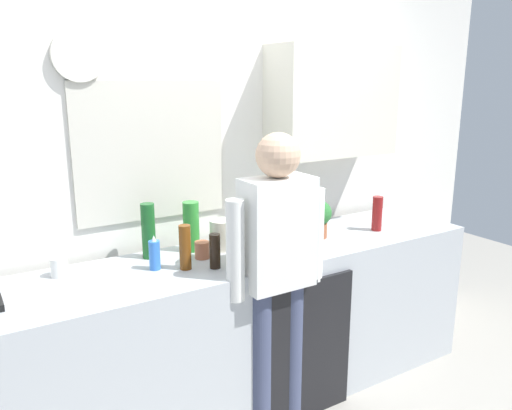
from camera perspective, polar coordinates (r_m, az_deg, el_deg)
name	(u,v)px	position (r m, az deg, el deg)	size (l,w,h in m)	color
kitchen_counter	(247,327)	(3.00, -1.02, -13.58)	(2.92, 0.64, 0.91)	#B2B7BC
dishwasher_panel	(309,350)	(2.88, 6.01, -15.96)	(0.56, 0.02, 0.82)	black
back_wall_assembly	(226,161)	(3.09, -3.43, 4.94)	(4.52, 0.42, 2.60)	white
bottle_clear_soda	(191,226)	(2.84, -7.32, -2.42)	(0.09, 0.09, 0.28)	#2D8C33
bottle_green_wine	(148,231)	(2.76, -12.03, -2.87)	(0.07, 0.07, 0.30)	#195923
bottle_amber_beer	(185,247)	(2.57, -7.99, -4.74)	(0.06, 0.06, 0.23)	brown
bottle_olive_oil	(237,238)	(2.67, -2.20, -3.70)	(0.06, 0.06, 0.25)	olive
bottle_dark_sauce	(215,251)	(2.58, -4.66, -5.21)	(0.06, 0.06, 0.18)	black
bottle_red_vinegar	(377,214)	(3.29, 13.50, -0.94)	(0.06, 0.06, 0.22)	maroon
cup_terracotta_mug	(202,250)	(2.74, -6.09, -5.05)	(0.08, 0.08, 0.09)	#B26647
cup_white_mug	(59,267)	(2.65, -21.30, -6.55)	(0.08, 0.08, 0.10)	white
mixing_bowl	(274,249)	(2.76, 2.05, -4.94)	(0.22, 0.22, 0.08)	white
potted_plant	(319,217)	(3.07, 7.13, -1.30)	(0.15, 0.15, 0.23)	#9E5638
dish_soap	(155,255)	(2.61, -11.36, -5.50)	(0.06, 0.06, 0.18)	blue
storage_canister	(222,235)	(2.86, -3.83, -3.34)	(0.14, 0.14, 0.17)	silver
person_at_sink	(277,262)	(2.57, 2.38, -6.41)	(0.57, 0.22, 1.60)	#3F4766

